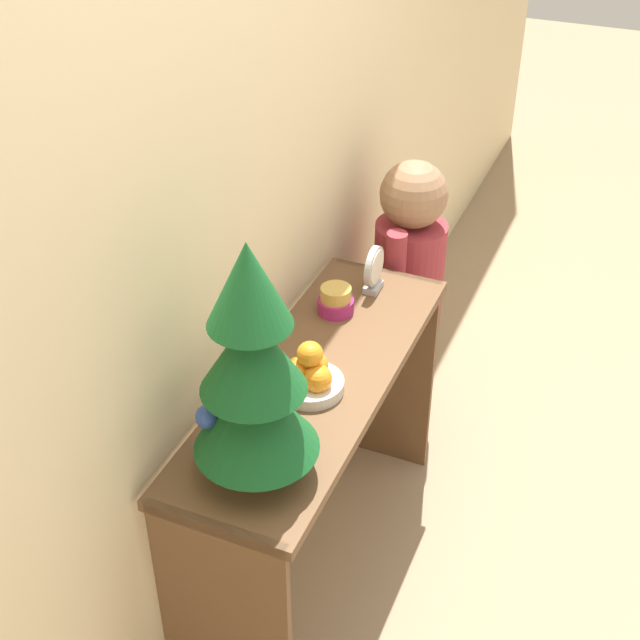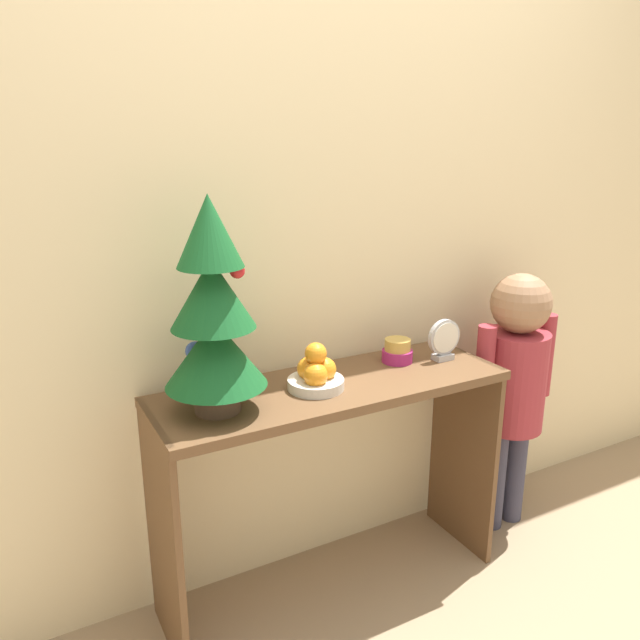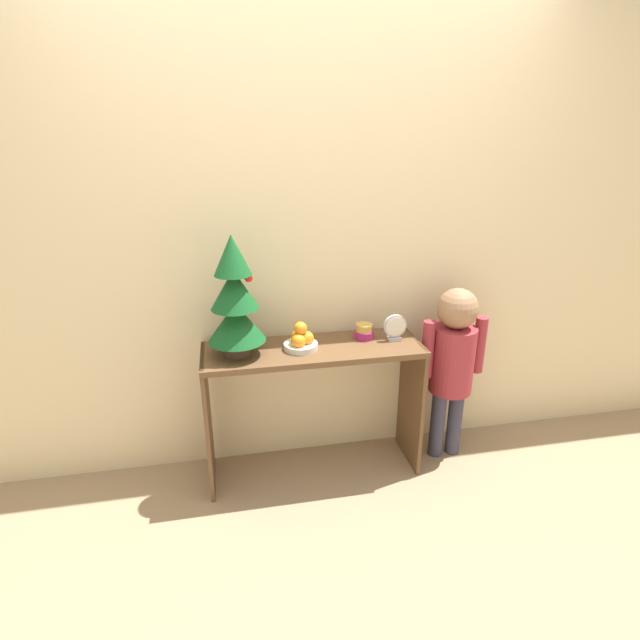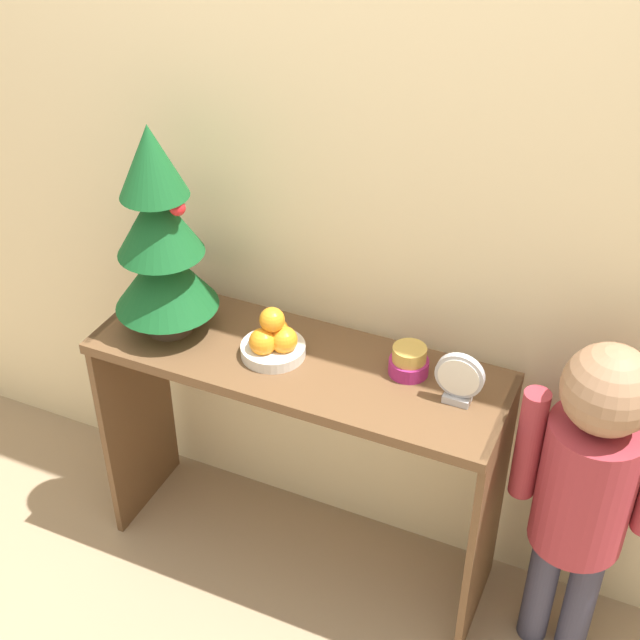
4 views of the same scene
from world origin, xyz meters
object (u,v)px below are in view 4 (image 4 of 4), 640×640
(singing_bowl, at_px, (409,361))
(child_figure, at_px, (588,477))
(mini_tree, at_px, (160,239))
(desk_clock, at_px, (459,379))
(fruit_bowl, at_px, (273,340))

(singing_bowl, bearing_deg, child_figure, -7.52)
(child_figure, bearing_deg, mini_tree, -179.17)
(desk_clock, height_order, child_figure, child_figure)
(desk_clock, relative_size, child_figure, 0.14)
(fruit_bowl, bearing_deg, mini_tree, -178.43)
(singing_bowl, xyz_separation_m, child_figure, (0.49, -0.06, -0.15))
(fruit_bowl, height_order, child_figure, child_figure)
(mini_tree, relative_size, singing_bowl, 5.74)
(child_figure, bearing_deg, fruit_bowl, -179.45)
(fruit_bowl, bearing_deg, desk_clock, 1.49)
(desk_clock, bearing_deg, singing_bowl, 158.03)
(fruit_bowl, height_order, desk_clock, fruit_bowl)
(mini_tree, distance_m, desk_clock, 0.84)
(desk_clock, bearing_deg, fruit_bowl, -178.51)
(mini_tree, bearing_deg, child_figure, 0.83)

